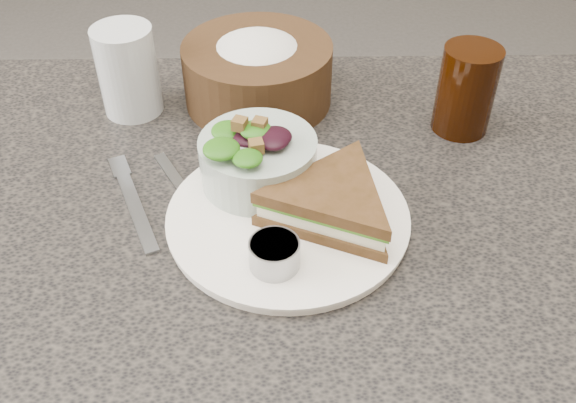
% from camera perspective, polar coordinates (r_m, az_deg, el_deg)
% --- Properties ---
extents(dining_table, '(1.00, 0.70, 0.75)m').
position_cam_1_polar(dining_table, '(1.01, 0.08, -16.64)').
color(dining_table, black).
rests_on(dining_table, floor).
extents(dinner_plate, '(0.26, 0.26, 0.01)m').
position_cam_1_polar(dinner_plate, '(0.71, -0.00, -1.48)').
color(dinner_plate, white).
rests_on(dinner_plate, dining_table).
extents(sandwich, '(0.23, 0.23, 0.05)m').
position_cam_1_polar(sandwich, '(0.68, 3.96, -0.10)').
color(sandwich, '#4D311B').
rests_on(sandwich, dinner_plate).
extents(salad_bowl, '(0.18, 0.18, 0.08)m').
position_cam_1_polar(salad_bowl, '(0.72, -2.69, 4.31)').
color(salad_bowl, '#9CADA3').
rests_on(salad_bowl, dinner_plate).
extents(dressing_ramekin, '(0.05, 0.05, 0.03)m').
position_cam_1_polar(dressing_ramekin, '(0.64, -1.22, -4.72)').
color(dressing_ramekin, gray).
rests_on(dressing_ramekin, dinner_plate).
extents(orange_wedge, '(0.07, 0.07, 0.03)m').
position_cam_1_polar(orange_wedge, '(0.75, -0.54, 3.32)').
color(orange_wedge, '#FA6302').
rests_on(orange_wedge, dinner_plate).
extents(fork, '(0.07, 0.15, 0.00)m').
position_cam_1_polar(fork, '(0.75, -13.44, -0.45)').
color(fork, gray).
rests_on(fork, dining_table).
extents(knife, '(0.11, 0.18, 0.00)m').
position_cam_1_polar(knife, '(0.74, -8.55, -0.05)').
color(knife, gray).
rests_on(knife, dining_table).
extents(bread_basket, '(0.22, 0.22, 0.11)m').
position_cam_1_polar(bread_basket, '(0.88, -2.74, 12.14)').
color(bread_basket, '#462D19').
rests_on(bread_basket, dining_table).
extents(cola_glass, '(0.08, 0.08, 0.13)m').
position_cam_1_polar(cola_glass, '(0.85, 15.63, 9.88)').
color(cola_glass, black).
rests_on(cola_glass, dining_table).
extents(water_glass, '(0.09, 0.09, 0.12)m').
position_cam_1_polar(water_glass, '(0.88, -14.05, 11.21)').
color(water_glass, silver).
rests_on(water_glass, dining_table).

